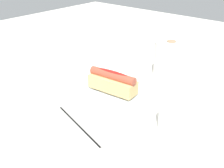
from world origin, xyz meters
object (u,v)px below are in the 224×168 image
at_px(water_glass, 172,116).
at_px(paper_towel_roll, 170,59).
at_px(napkin_box, 103,54).
at_px(chopstick_near, 78,125).
at_px(serving_bowl, 112,95).
at_px(hotdog_front, 112,82).

bearing_deg(water_glass, paper_towel_roll, 121.33).
xyz_separation_m(water_glass, napkin_box, (-0.38, 0.15, 0.03)).
distance_m(paper_towel_roll, chopstick_near, 0.43).
distance_m(paper_towel_roll, napkin_box, 0.24).
distance_m(serving_bowl, chopstick_near, 0.16).
bearing_deg(paper_towel_roll, napkin_box, -147.22).
distance_m(water_glass, paper_towel_roll, 0.33).
bearing_deg(water_glass, napkin_box, 157.68).
bearing_deg(paper_towel_roll, serving_bowl, -98.80).
relative_size(paper_towel_roll, napkin_box, 0.89).
bearing_deg(paper_towel_roll, hotdog_front, -98.80).
height_order(water_glass, paper_towel_roll, paper_towel_roll).
height_order(serving_bowl, chopstick_near, serving_bowl).
height_order(water_glass, napkin_box, napkin_box).
height_order(water_glass, chopstick_near, water_glass).
bearing_deg(hotdog_front, water_glass, -4.65).
height_order(napkin_box, chopstick_near, napkin_box).
xyz_separation_m(serving_bowl, napkin_box, (-0.16, 0.14, 0.06)).
xyz_separation_m(serving_bowl, chopstick_near, (0.02, -0.16, -0.02)).
bearing_deg(hotdog_front, serving_bowl, -104.04).
relative_size(water_glass, paper_towel_roll, 0.67).
relative_size(water_glass, napkin_box, 0.60).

